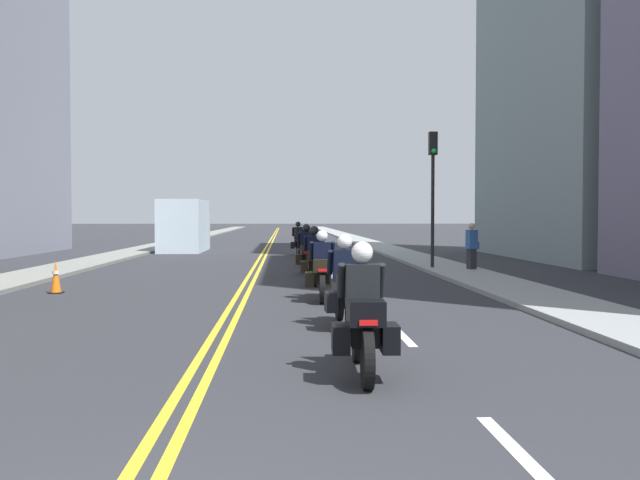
% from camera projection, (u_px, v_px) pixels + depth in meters
% --- Properties ---
extents(ground_plane, '(264.00, 264.00, 0.00)m').
position_uv_depth(ground_plane, '(270.00, 243.00, 51.21)').
color(ground_plane, '#2C2D32').
extents(sidewalk_left, '(2.02, 144.00, 0.12)m').
position_uv_depth(sidewalk_left, '(176.00, 242.00, 50.86)').
color(sidewalk_left, gray).
rests_on(sidewalk_left, ground).
extents(sidewalk_right, '(2.02, 144.00, 0.12)m').
position_uv_depth(sidewalk_right, '(363.00, 242.00, 51.55)').
color(sidewalk_right, gray).
rests_on(sidewalk_right, ground).
extents(centreline_yellow_inner, '(0.12, 132.00, 0.01)m').
position_uv_depth(centreline_yellow_inner, '(269.00, 242.00, 51.20)').
color(centreline_yellow_inner, yellow).
rests_on(centreline_yellow_inner, ground).
extents(centreline_yellow_outer, '(0.12, 132.00, 0.01)m').
position_uv_depth(centreline_yellow_outer, '(272.00, 242.00, 51.21)').
color(centreline_yellow_outer, yellow).
rests_on(centreline_yellow_outer, ground).
extents(lane_dashes_white, '(0.14, 56.40, 0.01)m').
position_uv_depth(lane_dashes_white, '(325.00, 258.00, 32.39)').
color(lane_dashes_white, silver).
rests_on(lane_dashes_white, ground).
extents(motorcycle_0, '(0.77, 2.15, 1.61)m').
position_uv_depth(motorcycle_0, '(363.00, 321.00, 8.33)').
color(motorcycle_0, black).
rests_on(motorcycle_0, ground).
extents(motorcycle_1, '(0.78, 2.14, 1.60)m').
position_uv_depth(motorcycle_1, '(345.00, 289.00, 11.99)').
color(motorcycle_1, black).
rests_on(motorcycle_1, ground).
extents(motorcycle_2, '(0.78, 2.25, 1.59)m').
position_uv_depth(motorcycle_2, '(322.00, 272.00, 15.90)').
color(motorcycle_2, black).
rests_on(motorcycle_2, ground).
extents(motorcycle_3, '(0.77, 2.33, 1.64)m').
position_uv_depth(motorcycle_3, '(314.00, 261.00, 19.63)').
color(motorcycle_3, black).
rests_on(motorcycle_3, ground).
extents(motorcycle_4, '(0.77, 2.26, 1.66)m').
position_uv_depth(motorcycle_4, '(306.00, 254.00, 23.10)').
color(motorcycle_4, black).
rests_on(motorcycle_4, ground).
extents(motorcycle_5, '(0.78, 2.28, 1.62)m').
position_uv_depth(motorcycle_5, '(307.00, 249.00, 26.85)').
color(motorcycle_5, black).
rests_on(motorcycle_5, ground).
extents(motorcycle_6, '(0.77, 2.22, 1.62)m').
position_uv_depth(motorcycle_6, '(306.00, 245.00, 30.97)').
color(motorcycle_6, black).
rests_on(motorcycle_6, ground).
extents(motorcycle_7, '(0.77, 2.19, 1.66)m').
position_uv_depth(motorcycle_7, '(298.00, 242.00, 34.23)').
color(motorcycle_7, black).
rests_on(motorcycle_7, ground).
extents(traffic_cone_1, '(0.32, 0.32, 0.82)m').
position_uv_depth(traffic_cone_1, '(56.00, 277.00, 17.36)').
color(traffic_cone_1, black).
rests_on(traffic_cone_1, ground).
extents(traffic_light_near, '(0.28, 0.38, 4.87)m').
position_uv_depth(traffic_light_near, '(433.00, 176.00, 24.53)').
color(traffic_light_near, black).
rests_on(traffic_light_near, ground).
extents(pedestrian_0, '(0.50, 0.36, 1.69)m').
position_uv_depth(pedestrian_0, '(472.00, 247.00, 23.78)').
color(pedestrian_0, '#2B2C30').
rests_on(pedestrian_0, ground).
extents(parked_truck, '(2.20, 6.50, 2.80)m').
position_uv_depth(parked_truck, '(186.00, 228.00, 38.65)').
color(parked_truck, beige).
rests_on(parked_truck, ground).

